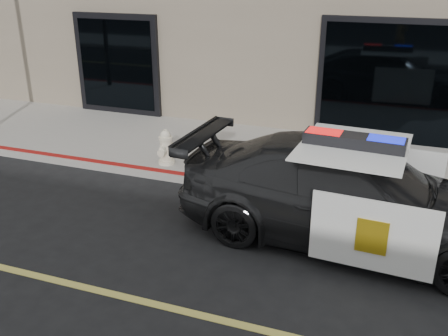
% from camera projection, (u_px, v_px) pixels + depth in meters
% --- Properties ---
extents(sidewalk_n, '(60.00, 3.50, 0.15)m').
position_uv_depth(sidewalk_n, '(438.00, 178.00, 9.65)').
color(sidewalk_n, gray).
rests_on(sidewalk_n, ground).
extents(police_car, '(2.71, 5.37, 1.68)m').
position_uv_depth(police_car, '(349.00, 194.00, 7.41)').
color(police_car, black).
rests_on(police_car, ground).
extents(fire_hydrant, '(0.33, 0.46, 0.72)m').
position_uv_depth(fire_hydrant, '(166.00, 148.00, 10.00)').
color(fire_hydrant, '#F0E5C6').
rests_on(fire_hydrant, sidewalk_n).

